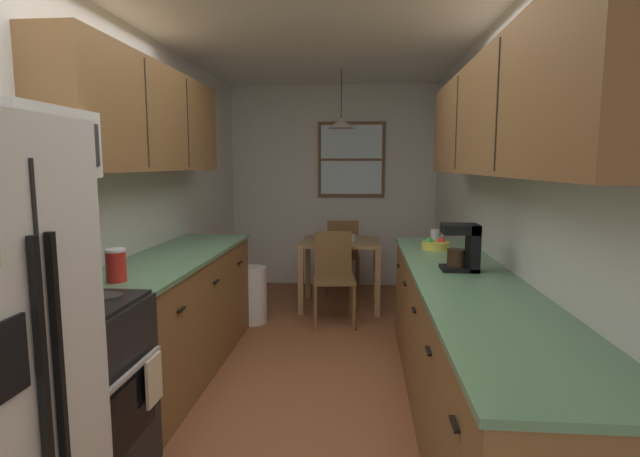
{
  "coord_description": "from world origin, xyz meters",
  "views": [
    {
      "loc": [
        0.38,
        -2.69,
        1.55
      ],
      "look_at": [
        0.04,
        1.25,
        1.04
      ],
      "focal_mm": 27.6,
      "sensor_mm": 36.0,
      "label": 1
    }
  ],
  "objects": [
    {
      "name": "ground_plane",
      "position": [
        0.0,
        1.0,
        0.0
      ],
      "size": [
        12.0,
        12.0,
        0.0
      ],
      "primitive_type": "plane",
      "color": "brown"
    },
    {
      "name": "wall_left",
      "position": [
        -1.35,
        1.0,
        1.27
      ],
      "size": [
        0.1,
        9.0,
        2.55
      ],
      "primitive_type": "cube",
      "color": "silver",
      "rests_on": "ground"
    },
    {
      "name": "wall_right",
      "position": [
        1.35,
        1.0,
        1.27
      ],
      "size": [
        0.1,
        9.0,
        2.55
      ],
      "primitive_type": "cube",
      "color": "silver",
      "rests_on": "ground"
    },
    {
      "name": "wall_back",
      "position": [
        0.0,
        3.65,
        1.27
      ],
      "size": [
        4.4,
        0.1,
        2.55
      ],
      "primitive_type": "cube",
      "color": "silver",
      "rests_on": "ground"
    },
    {
      "name": "ceiling_slab",
      "position": [
        0.0,
        1.0,
        2.59
      ],
      "size": [
        4.4,
        9.0,
        0.08
      ],
      "primitive_type": "cube",
      "color": "white"
    },
    {
      "name": "stove_range",
      "position": [
        -0.99,
        -0.62,
        0.47
      ],
      "size": [
        0.66,
        0.64,
        1.1
      ],
      "color": "black",
      "rests_on": "ground"
    },
    {
      "name": "microwave_over_range",
      "position": [
        -1.11,
        -0.62,
        1.65
      ],
      "size": [
        0.39,
        0.61,
        0.32
      ],
      "color": "white"
    },
    {
      "name": "counter_left",
      "position": [
        -1.0,
        0.77,
        0.45
      ],
      "size": [
        0.64,
        2.14,
        0.9
      ],
      "color": "brown",
      "rests_on": "ground"
    },
    {
      "name": "upper_cabinets_left",
      "position": [
        -1.14,
        0.72,
        1.87
      ],
      "size": [
        0.33,
        2.22,
        0.73
      ],
      "color": "brown"
    },
    {
      "name": "counter_right",
      "position": [
        1.0,
        0.17,
        0.45
      ],
      "size": [
        0.64,
        3.26,
        0.9
      ],
      "color": "brown",
      "rests_on": "ground"
    },
    {
      "name": "upper_cabinets_right",
      "position": [
        1.14,
        0.12,
        1.82
      ],
      "size": [
        0.33,
        2.94,
        0.64
      ],
      "color": "brown"
    },
    {
      "name": "dining_table",
      "position": [
        0.15,
        2.6,
        0.61
      ],
      "size": [
        0.85,
        0.74,
        0.73
      ],
      "color": "#A87F51",
      "rests_on": "ground"
    },
    {
      "name": "dining_chair_near",
      "position": [
        0.1,
        2.03,
        0.5
      ],
      "size": [
        0.44,
        0.44,
        0.9
      ],
      "color": "brown",
      "rests_on": "ground"
    },
    {
      "name": "dining_chair_far",
      "position": [
        0.15,
        3.18,
        0.5
      ],
      "size": [
        0.42,
        0.42,
        0.9
      ],
      "color": "brown",
      "rests_on": "ground"
    },
    {
      "name": "pendant_light",
      "position": [
        0.15,
        2.6,
        1.99
      ],
      "size": [
        0.29,
        0.29,
        0.61
      ],
      "color": "black"
    },
    {
      "name": "back_window",
      "position": [
        0.23,
        3.58,
        1.62
      ],
      "size": [
        0.84,
        0.05,
        0.94
      ],
      "color": "brown"
    },
    {
      "name": "trash_bin",
      "position": [
        -0.7,
        1.96,
        0.28
      ],
      "size": [
        0.3,
        0.3,
        0.56
      ],
      "primitive_type": "cylinder",
      "color": "white",
      "rests_on": "ground"
    },
    {
      "name": "storage_canister",
      "position": [
        -1.0,
        -0.09,
        0.99
      ],
      "size": [
        0.11,
        0.11,
        0.19
      ],
      "color": "red",
      "rests_on": "counter_left"
    },
    {
      "name": "dish_towel",
      "position": [
        -0.64,
        -0.46,
        0.5
      ],
      "size": [
        0.02,
        0.16,
        0.24
      ],
      "primitive_type": "cube",
      "color": "beige"
    },
    {
      "name": "coffee_maker",
      "position": [
        1.01,
        0.38,
        1.05
      ],
      "size": [
        0.22,
        0.18,
        0.29
      ],
      "color": "black",
      "rests_on": "counter_right"
    },
    {
      "name": "mug_by_coffeemaker",
      "position": [
        1.01,
        1.62,
        0.95
      ],
      "size": [
        0.11,
        0.07,
        0.1
      ],
      "color": "white",
      "rests_on": "counter_right"
    },
    {
      "name": "fruit_bowl",
      "position": [
        0.95,
        1.14,
        0.94
      ],
      "size": [
        0.21,
        0.21,
        0.09
      ],
      "color": "#E5D14C",
      "rests_on": "counter_right"
    },
    {
      "name": "table_serving_bowl",
      "position": [
        0.21,
        2.62,
        0.76
      ],
      "size": [
        0.2,
        0.2,
        0.06
      ],
      "primitive_type": "cylinder",
      "color": "silver",
      "rests_on": "dining_table"
    }
  ]
}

